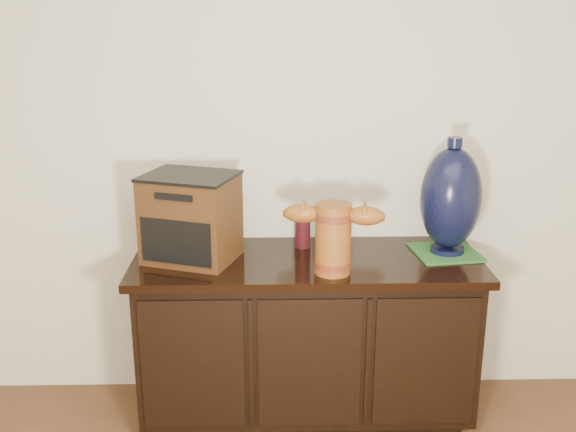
{
  "coord_description": "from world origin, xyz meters",
  "views": [
    {
      "loc": [
        -0.14,
        -0.42,
        1.76
      ],
      "look_at": [
        -0.08,
        2.18,
        0.96
      ],
      "focal_mm": 42.0,
      "sensor_mm": 36.0,
      "label": 1
    }
  ],
  "objects_px": {
    "terracotta_vessel": "(333,234)",
    "spray_can": "(303,226)",
    "tv_radio": "(191,218)",
    "lamp_base": "(451,199)",
    "sideboard": "(306,337)"
  },
  "relations": [
    {
      "from": "terracotta_vessel",
      "to": "spray_can",
      "type": "distance_m",
      "value": 0.33
    },
    {
      "from": "tv_radio",
      "to": "lamp_base",
      "type": "distance_m",
      "value": 1.09
    },
    {
      "from": "terracotta_vessel",
      "to": "spray_can",
      "type": "bearing_deg",
      "value": 117.96
    },
    {
      "from": "sideboard",
      "to": "lamp_base",
      "type": "relative_size",
      "value": 2.95
    },
    {
      "from": "sideboard",
      "to": "terracotta_vessel",
      "type": "xyz_separation_m",
      "value": [
        0.09,
        -0.16,
        0.53
      ]
    },
    {
      "from": "terracotta_vessel",
      "to": "lamp_base",
      "type": "distance_m",
      "value": 0.56
    },
    {
      "from": "sideboard",
      "to": "tv_radio",
      "type": "bearing_deg",
      "value": 179.22
    },
    {
      "from": "sideboard",
      "to": "spray_can",
      "type": "distance_m",
      "value": 0.49
    },
    {
      "from": "sideboard",
      "to": "lamp_base",
      "type": "height_order",
      "value": "lamp_base"
    },
    {
      "from": "tv_radio",
      "to": "spray_can",
      "type": "relative_size",
      "value": 2.18
    },
    {
      "from": "sideboard",
      "to": "lamp_base",
      "type": "bearing_deg",
      "value": 4.57
    },
    {
      "from": "lamp_base",
      "to": "spray_can",
      "type": "xyz_separation_m",
      "value": [
        -0.61,
        0.1,
        -0.14
      ]
    },
    {
      "from": "terracotta_vessel",
      "to": "tv_radio",
      "type": "distance_m",
      "value": 0.6
    },
    {
      "from": "tv_radio",
      "to": "spray_can",
      "type": "xyz_separation_m",
      "value": [
        0.47,
        0.14,
        -0.08
      ]
    },
    {
      "from": "lamp_base",
      "to": "sideboard",
      "type": "bearing_deg",
      "value": -175.43
    }
  ]
}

